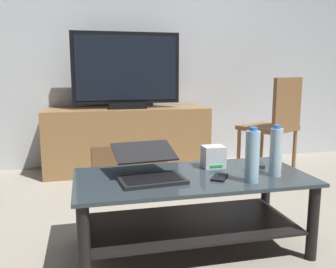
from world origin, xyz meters
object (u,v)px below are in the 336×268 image
Objects in this scene: coffee_table at (192,199)px; cell_phone at (220,177)px; television at (126,72)px; water_bottle_far at (276,152)px; media_cabinet at (128,140)px; tv_remote at (259,164)px; dining_chair at (275,122)px; router_box at (213,157)px; water_bottle_near at (252,156)px; laptop at (149,168)px.

cell_phone is (0.13, -0.08, 0.14)m from coffee_table.
television is 1.98m from water_bottle_far.
media_cabinet is at bearing 90.00° from television.
water_bottle_far is at bearing -78.58° from tv_remote.
television is 1.11× the size of dining_chair.
dining_chair reaches higher than router_box.
cell_phone is (-0.14, 0.10, -0.13)m from water_bottle_near.
media_cabinet is at bearing 158.46° from dining_chair.
dining_chair is 1.88m from laptop.
dining_chair is at bearing 60.44° from water_bottle_far.
water_bottle_far reaches higher than cell_phone.
router_box is 0.94× the size of cell_phone.
dining_chair is at bearing 45.48° from coffee_table.
media_cabinet reaches higher than laptop.
television reaches higher than media_cabinet.
water_bottle_far is at bearing -72.04° from television.
router_box is at bearing 112.05° from cell_phone.
dining_chair reaches higher than water_bottle_near.
dining_chair is at bearing -21.54° from media_cabinet.
router_box is at bearing -78.50° from television.
tv_remote is (0.46, 0.11, 0.15)m from coffee_table.
laptop is 1.40× the size of water_bottle_near.
water_bottle_far is at bearing 22.68° from water_bottle_near.
media_cabinet is 1.72× the size of dining_chair.
media_cabinet reaches higher than coffee_table.
water_bottle_near reaches higher than tv_remote.
media_cabinet reaches higher than router_box.
television is 7.54× the size of cell_phone.
television is 8.05× the size of router_box.
dining_chair is 3.27× the size of water_bottle_near.
laptop is at bearing -160.10° from cell_phone.
tv_remote is at bearing 8.57° from laptop.
water_bottle_near is at bearing -3.04° from cell_phone.
cell_phone is at bearing -81.31° from media_cabinet.
tv_remote is at bearing 56.97° from water_bottle_near.
laptop is 0.44m from router_box.
router_box is (0.17, 0.14, 0.20)m from coffee_table.
router_box is at bearing -133.49° from dining_chair.
water_bottle_near reaches higher than coffee_table.
water_bottle_near is (0.09, -0.32, 0.07)m from router_box.
dining_chair is 6.80× the size of cell_phone.
dining_chair is 1.33m from tv_remote.
laptop is at bearing -162.66° from router_box.
laptop is at bearing 178.35° from coffee_table.
laptop is 2.92× the size of cell_phone.
water_bottle_far is at bearing -9.57° from laptop.
water_bottle_near is at bearing -107.62° from tv_remote.
laptop is (-1.44, -1.21, -0.04)m from dining_chair.
water_bottle_far is 0.34m from cell_phone.
water_bottle_far is (-0.75, -1.33, 0.04)m from dining_chair.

